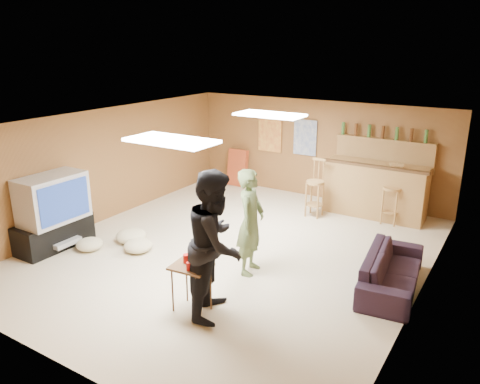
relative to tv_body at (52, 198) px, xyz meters
The scene contains 32 objects.
ground 3.18m from the tv_body, 29.51° to the left, with size 7.00×7.00×0.00m, color beige.
ceiling 3.31m from the tv_body, 29.51° to the left, with size 6.00×7.00×0.02m, color silver.
wall_back 5.66m from the tv_body, 62.08° to the left, with size 6.00×0.02×2.20m, color brown.
wall_front 3.33m from the tv_body, 37.04° to the right, with size 6.00×0.02×2.20m, color brown.
wall_left 1.55m from the tv_body, 103.13° to the left, with size 0.02×7.00×2.20m, color brown.
wall_right 5.85m from the tv_body, 14.87° to the left, with size 0.02×7.00×2.20m, color brown.
tv_stand 0.65m from the tv_body, behind, with size 0.55×1.30×0.50m, color black.
dvd_box 0.76m from the tv_body, ahead, with size 0.35×0.50×0.08m, color #B2B2B7.
tv_body is the anchor object (origin of this frame).
tv_screen 0.31m from the tv_body, ahead, with size 0.02×0.95×0.65m, color navy.
bar_counter 6.09m from the tv_body, 47.00° to the left, with size 2.00×0.60×1.10m, color olive.
bar_lip 5.91m from the tv_body, 45.34° to the left, with size 2.10×0.12×0.05m, color #422915.
bar_shelf 6.45m from the tv_body, 49.74° to the left, with size 2.00×0.18×0.05m, color olive.
bar_backing 6.44m from the tv_body, 49.85° to the left, with size 2.00×0.14×0.60m, color olive.
poster_left 5.19m from the tv_body, 73.70° to the left, with size 0.60×0.03×0.85m, color #BF3F26.
poster_right 5.51m from the tv_body, 64.65° to the left, with size 0.55×0.03×0.80m, color #334C99.
folding_chair_stack 4.86m from the tv_body, 82.29° to the left, with size 0.50×0.14×0.90m, color #AC411F.
ceiling_panel_front 2.94m from the tv_body, ahead, with size 1.20×0.60×0.04m, color white.
ceiling_panel_back 3.99m from the tv_body, 45.54° to the left, with size 1.20×0.60×0.04m, color white.
person_olive 3.42m from the tv_body, 17.10° to the left, with size 0.60×0.39×1.64m, color #53643A.
person_black 3.47m from the tv_body, ahead, with size 0.94×0.73×1.93m, color black.
sofa 5.54m from the tv_body, 17.45° to the left, with size 1.82×0.71×0.53m, color black.
tray_table 3.25m from the tv_body, ahead, with size 0.50×0.40×0.65m, color #422915.
cup_red_near 3.10m from the tv_body, ahead, with size 0.08×0.08×0.12m, color #B9100C.
cup_red_far 3.28m from the tv_body, ahead, with size 0.08×0.08×0.10m, color #B9100C.
cup_blue 3.36m from the tv_body, ahead, with size 0.08×0.08×0.11m, color #1733A0.
bar_stool_left 4.92m from the tv_body, 50.42° to the left, with size 0.40×0.40×1.27m, color olive, non-canonical shape.
bar_stool_right 6.19m from the tv_body, 42.58° to the left, with size 0.41×0.41×1.30m, color olive, non-canonical shape.
cushion_near_tv 1.46m from the tv_body, 42.88° to the left, with size 0.53×0.53×0.24m, color #C0B388.
cushion_mid 1.63m from the tv_body, 25.71° to the left, with size 0.48×0.48×0.22m, color #C0B388.
cushion_far 0.99m from the tv_body, 23.51° to the left, with size 0.45×0.45×0.20m, color #C0B388.
bottle_row 6.41m from the tv_body, 50.03° to the left, with size 1.76×0.08×0.26m, color #3F7233, non-canonical shape.
Camera 1 is at (3.95, -6.14, 3.40)m, focal length 35.00 mm.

